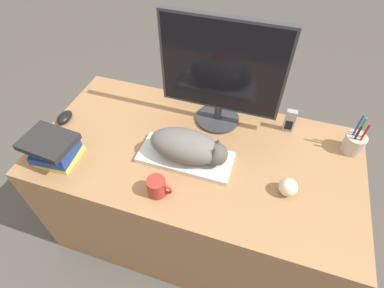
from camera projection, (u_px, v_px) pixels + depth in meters
The scene contains 11 objects.
ground_plane at pixel (174, 285), 1.67m from camera, with size 12.00×12.00×0.00m, color #4C4742.
desk at pixel (196, 194), 1.65m from camera, with size 1.50×0.77×0.71m.
keyboard at pixel (186, 157), 1.35m from camera, with size 0.42×0.18×0.02m.
cat at pixel (190, 147), 1.28m from camera, with size 0.35×0.16×0.13m.
monitor at pixel (221, 71), 1.32m from camera, with size 0.56×0.22×0.54m.
computer_mouse at pixel (64, 117), 1.51m from camera, with size 0.06×0.10×0.04m.
coffee_mug at pixel (157, 187), 1.20m from camera, with size 0.11×0.08×0.08m.
pen_cup at pixel (354, 143), 1.36m from camera, with size 0.09×0.09×0.21m.
baseball at pixel (288, 187), 1.21m from camera, with size 0.08×0.08×0.08m.
phone at pixel (290, 121), 1.44m from camera, with size 0.05×0.03×0.12m.
book_stack at pixel (54, 149), 1.31m from camera, with size 0.23×0.19×0.13m.
Camera 1 is at (0.26, -0.49, 1.76)m, focal length 28.00 mm.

